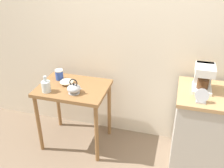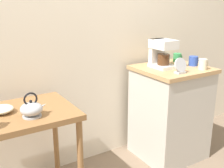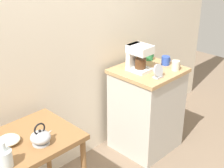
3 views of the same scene
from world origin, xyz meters
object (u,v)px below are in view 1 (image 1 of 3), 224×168
glass_carafe_vase (46,86)px  canister_enamel (59,75)px  coffee_maker (204,76)px  table_clock (202,97)px  bowl_stoneware (67,82)px  teakettle (74,89)px

glass_carafe_vase → canister_enamel: glass_carafe_vase is taller
coffee_maker → table_clock: 0.27m
bowl_stoneware → canister_enamel: 0.16m
table_clock → glass_carafe_vase: bearing=179.6°
coffee_maker → bowl_stoneware: bearing=-178.5°
teakettle → table_clock: (1.27, -0.06, 0.14)m
teakettle → coffee_maker: 1.32m
teakettle → bowl_stoneware: bearing=134.1°
teakettle → glass_carafe_vase: bearing=-170.9°
glass_carafe_vase → coffee_maker: 1.62m
teakettle → table_clock: size_ratio=1.31×
glass_carafe_vase → table_clock: size_ratio=1.35×
bowl_stoneware → glass_carafe_vase: (-0.14, -0.21, 0.04)m
coffee_maker → canister_enamel: bearing=178.2°
bowl_stoneware → coffee_maker: size_ratio=0.61×
teakettle → coffee_maker: bearing=8.9°
teakettle → table_clock: bearing=-2.7°
bowl_stoneware → table_clock: table_clock is taller
canister_enamel → coffee_maker: coffee_maker is taller
glass_carafe_vase → coffee_maker: bearing=9.0°
teakettle → glass_carafe_vase: glass_carafe_vase is taller
bowl_stoneware → coffee_maker: 1.46m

